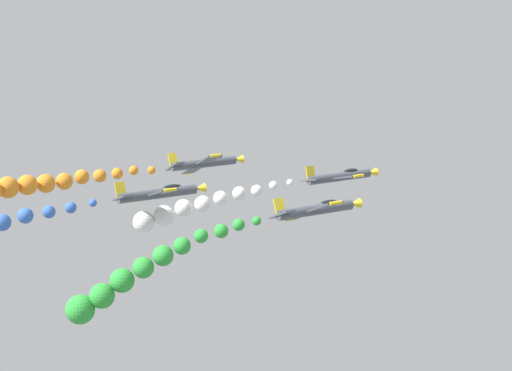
{
  "coord_description": "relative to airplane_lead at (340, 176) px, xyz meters",
  "views": [
    {
      "loc": [
        82.2,
        -46.45,
        97.64
      ],
      "look_at": [
        0.0,
        0.0,
        75.01
      ],
      "focal_mm": 58.73,
      "sensor_mm": 36.0,
      "label": 1
    }
  ],
  "objects": [
    {
      "name": "airplane_left_outer",
      "position": [
        0.63,
        -24.47,
        0.99
      ],
      "size": [
        9.15,
        10.35,
        3.53
      ],
      "rotation": [
        0.0,
        -0.34,
        0.0
      ],
      "color": "#474C56"
    },
    {
      "name": "smoke_trail_left_inner",
      "position": [
        -7.94,
        -38.96,
        1.47
      ],
      "size": [
        8.59,
        27.27,
        3.67
      ],
      "color": "orange"
    },
    {
      "name": "airplane_left_inner",
      "position": [
        -12.12,
        -12.69,
        0.78
      ],
      "size": [
        8.84,
        10.35,
        4.31
      ],
      "rotation": [
        0.0,
        -0.43,
        0.0
      ],
      "color": "#474C56"
    },
    {
      "name": "airplane_lead",
      "position": [
        0.0,
        0.0,
        0.0
      ],
      "size": [
        9.34,
        10.35,
        3.2
      ],
      "rotation": [
        0.0,
        -0.25,
        0.0
      ],
      "color": "#474C56"
    },
    {
      "name": "airplane_right_inner",
      "position": [
        12.7,
        -11.94,
        0.34
      ],
      "size": [
        8.89,
        10.35,
        4.2
      ],
      "rotation": [
        0.0,
        -0.42,
        0.0
      ],
      "color": "#474C56"
    },
    {
      "name": "smoke_trail_right_inner",
      "position": [
        11.59,
        -32.38,
        -4.05
      ],
      "size": [
        3.96,
        19.71,
        8.42
      ],
      "color": "green"
    },
    {
      "name": "smoke_trail_lead",
      "position": [
        -2.03,
        -20.28,
        -2.04
      ],
      "size": [
        4.97,
        19.13,
        4.94
      ],
      "color": "white"
    }
  ]
}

